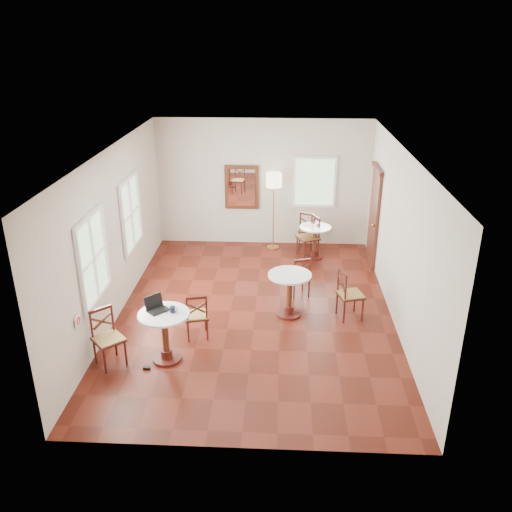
{
  "coord_description": "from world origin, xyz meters",
  "views": [
    {
      "loc": [
        0.46,
        -8.68,
        4.85
      ],
      "look_at": [
        0.0,
        0.3,
        1.0
      ],
      "focal_mm": 37.38,
      "sensor_mm": 36.0,
      "label": 1
    }
  ],
  "objects": [
    {
      "name": "laptop",
      "position": [
        -1.45,
        -1.52,
        0.9
      ],
      "size": [
        0.4,
        0.4,
        0.22
      ],
      "rotation": [
        0.0,
        0.0,
        0.8
      ],
      "color": "black",
      "rests_on": "cafe_table_near"
    },
    {
      "name": "cafe_table_near",
      "position": [
        -1.32,
        -1.62,
        0.52
      ],
      "size": [
        0.79,
        0.79,
        0.84
      ],
      "color": "#491712",
      "rests_on": "ground"
    },
    {
      "name": "chair_mid_b",
      "position": [
        1.69,
        -0.11,
        0.47
      ],
      "size": [
        0.53,
        0.53,
        0.94
      ],
      "rotation": [
        0.0,
        0.0,
        1.86
      ],
      "color": "#491712",
      "rests_on": "ground"
    },
    {
      "name": "chair_back_b",
      "position": [
        1.09,
        2.69,
        0.48
      ],
      "size": [
        0.59,
        0.59,
        0.96
      ],
      "rotation": [
        0.0,
        0.0,
        -1.13
      ],
      "color": "#491712",
      "rests_on": "ground"
    },
    {
      "name": "cafe_table_mid",
      "position": [
        0.62,
        -0.09,
        0.51
      ],
      "size": [
        0.78,
        0.78,
        0.83
      ],
      "color": "#491712",
      "rests_on": "ground"
    },
    {
      "name": "ground",
      "position": [
        0.0,
        0.0,
        0.0
      ],
      "size": [
        7.0,
        7.0,
        0.0
      ],
      "primitive_type": "plane",
      "color": "#54180E",
      "rests_on": "ground"
    },
    {
      "name": "chair_mid_a",
      "position": [
        0.82,
        0.7,
        0.41
      ],
      "size": [
        0.5,
        0.5,
        0.83
      ],
      "rotation": [
        0.0,
        0.0,
        3.51
      ],
      "color": "#491712",
      "rests_on": "ground"
    },
    {
      "name": "cafe_table_back",
      "position": [
        1.22,
        2.62,
        0.47
      ],
      "size": [
        0.71,
        0.71,
        0.75
      ],
      "color": "#491712",
      "rests_on": "ground"
    },
    {
      "name": "chair_near_b",
      "position": [
        -2.18,
        -1.77,
        0.46
      ],
      "size": [
        0.6,
        0.6,
        0.93
      ],
      "rotation": [
        0.0,
        0.0,
        0.74
      ],
      "color": "#491712",
      "rests_on": "ground"
    },
    {
      "name": "chair_near_a",
      "position": [
        -0.94,
        -0.93,
        0.42
      ],
      "size": [
        0.47,
        0.47,
        0.84
      ],
      "rotation": [
        0.0,
        0.0,
        3.38
      ],
      "color": "#491712",
      "rests_on": "ground"
    },
    {
      "name": "chair_back_a",
      "position": [
        1.11,
        3.19,
        0.46
      ],
      "size": [
        0.56,
        0.56,
        0.93
      ],
      "rotation": [
        0.0,
        0.0,
        2.75
      ],
      "color": "#491712",
      "rests_on": "ground"
    },
    {
      "name": "floor_lamp",
      "position": [
        0.26,
        3.15,
        1.55
      ],
      "size": [
        0.36,
        0.36,
        1.83
      ],
      "color": "#BF8C3F",
      "rests_on": "ground"
    },
    {
      "name": "water_glass",
      "position": [
        -1.28,
        -1.59,
        0.88
      ],
      "size": [
        0.05,
        0.05,
        0.09
      ],
      "primitive_type": "cylinder",
      "color": "white",
      "rests_on": "cafe_table_near"
    },
    {
      "name": "room_shell",
      "position": [
        -0.06,
        0.27,
        1.89
      ],
      "size": [
        5.02,
        7.02,
        3.01
      ],
      "color": "beige",
      "rests_on": "ground"
    },
    {
      "name": "mouse",
      "position": [
        -1.34,
        -1.46,
        0.86
      ],
      "size": [
        0.09,
        0.06,
        0.03
      ],
      "primitive_type": "ellipsoid",
      "rotation": [
        0.0,
        0.0,
        -0.09
      ],
      "color": "black",
      "rests_on": "cafe_table_near"
    },
    {
      "name": "power_adapter",
      "position": [
        -1.58,
        -1.89,
        0.02
      ],
      "size": [
        0.1,
        0.06,
        0.04
      ],
      "primitive_type": "cube",
      "color": "black",
      "rests_on": "ground"
    },
    {
      "name": "navy_mug",
      "position": [
        -1.18,
        -1.58,
        0.89
      ],
      "size": [
        0.12,
        0.08,
        0.1
      ],
      "color": "black",
      "rests_on": "cafe_table_near"
    }
  ]
}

